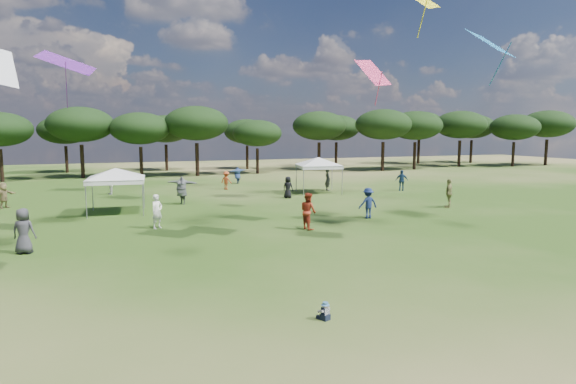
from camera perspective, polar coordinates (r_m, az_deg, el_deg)
name	(u,v)px	position (r m, az deg, el deg)	size (l,w,h in m)	color
ground	(384,360)	(11.15, 11.26, -18.94)	(140.00, 140.00, 0.00)	#315018
tree_line	(184,126)	(56.45, -12.21, 7.65)	(108.78, 17.63, 7.77)	black
tent_left	(116,170)	(30.23, -19.76, 2.46)	(6.50, 6.50, 3.01)	gray
tent_right	(319,159)	(37.92, 3.65, 3.94)	(6.35, 6.35, 3.13)	gray
toddler	(325,312)	(12.94, 4.38, -13.98)	(0.36, 0.39, 0.48)	black
festival_crowd	(215,192)	(32.27, -8.64, 0.01)	(30.03, 23.29, 1.87)	#9E2E1A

